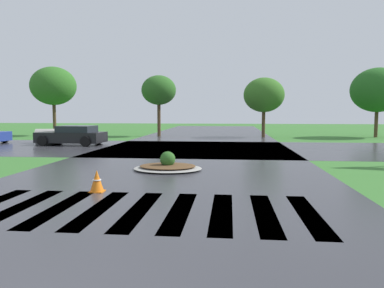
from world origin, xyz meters
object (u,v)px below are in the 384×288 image
(drainage_pipe_stack, at_px, (47,136))
(median_island, at_px, (168,166))
(car_silver_hatch, at_px, (73,136))
(traffic_cone, at_px, (97,181))

(drainage_pipe_stack, bearing_deg, median_island, -46.37)
(median_island, xyz_separation_m, car_silver_hatch, (-7.69, 9.28, 0.46))
(drainage_pipe_stack, relative_size, traffic_cone, 2.71)
(car_silver_hatch, distance_m, drainage_pipe_stack, 2.59)
(median_island, distance_m, traffic_cone, 4.03)
(median_island, height_order, traffic_cone, median_island)
(car_silver_hatch, xyz_separation_m, traffic_cone, (6.43, -13.11, -0.31))
(car_silver_hatch, relative_size, drainage_pipe_stack, 2.65)
(car_silver_hatch, height_order, drainage_pipe_stack, car_silver_hatch)
(traffic_cone, bearing_deg, car_silver_hatch, 116.13)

